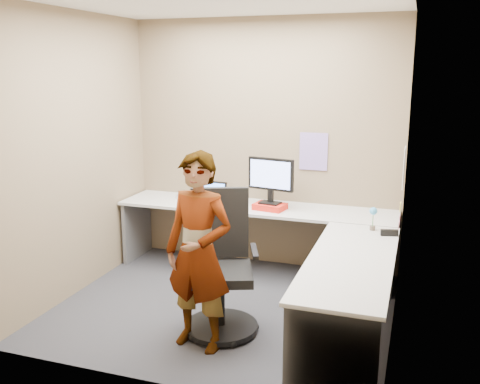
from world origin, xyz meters
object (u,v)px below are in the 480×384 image
(monitor, at_px, (271,177))
(office_chair, at_px, (221,275))
(desk, at_px, (281,239))
(person, at_px, (199,252))

(monitor, relative_size, office_chair, 0.43)
(monitor, bearing_deg, desk, -54.10)
(office_chair, height_order, person, person)
(desk, distance_m, office_chair, 0.84)
(desk, height_order, monitor, monitor)
(person, bearing_deg, office_chair, 89.90)
(office_chair, relative_size, person, 0.75)
(desk, xyz_separation_m, person, (-0.38, -1.09, 0.19))
(desk, xyz_separation_m, office_chair, (-0.32, -0.77, -0.11))
(person, bearing_deg, desk, 80.29)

